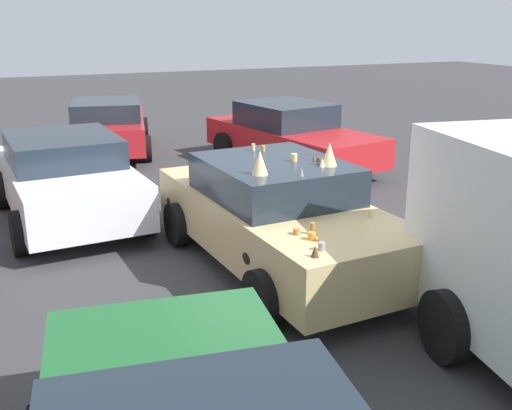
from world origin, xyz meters
TOP-DOWN VIEW (x-y plane):
  - ground_plane at (0.00, 0.00)m, footprint 60.00×60.00m
  - art_car_decorated at (0.02, 0.00)m, footprint 4.43×2.21m
  - parked_sedan_near_left at (3.13, 2.28)m, footprint 4.06×2.23m
  - parked_sedan_far_right at (8.12, 0.68)m, footprint 4.53×2.61m
  - parked_sedan_far_left at (4.99, -2.74)m, footprint 4.76×2.61m

SIDE VIEW (x-z plane):
  - ground_plane at x=0.00m, z-range 0.00..0.00m
  - parked_sedan_far_right at x=8.12m, z-range 0.01..1.32m
  - parked_sedan_far_left at x=4.99m, z-range 0.00..1.40m
  - parked_sedan_near_left at x=3.13m, z-range 0.02..1.42m
  - art_car_decorated at x=0.02m, z-range -0.14..1.59m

